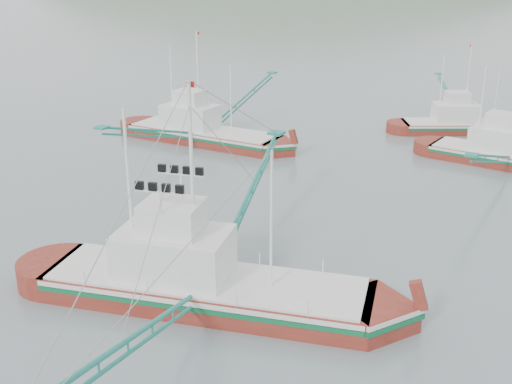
% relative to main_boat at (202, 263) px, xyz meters
% --- Properties ---
extents(ground, '(1200.00, 1200.00, 0.00)m').
position_rel_main_boat_xyz_m(ground, '(-1.00, 1.40, -2.15)').
color(ground, slate).
rests_on(ground, ground).
extents(main_boat, '(16.63, 28.72, 11.79)m').
position_rel_main_boat_xyz_m(main_boat, '(0.00, 0.00, 0.00)').
color(main_boat, maroon).
rests_on(main_boat, ground).
extents(bg_boat_far, '(14.00, 20.70, 9.00)m').
position_rel_main_boat_xyz_m(bg_boat_far, '(4.99, 39.31, -0.28)').
color(bg_boat_far, maroon).
rests_on(bg_boat_far, ground).
extents(bg_boat_left, '(14.61, 26.36, 10.66)m').
position_rel_main_boat_xyz_m(bg_boat_left, '(-15.60, 24.41, -0.69)').
color(bg_boat_left, maroon).
rests_on(bg_boat_left, ground).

